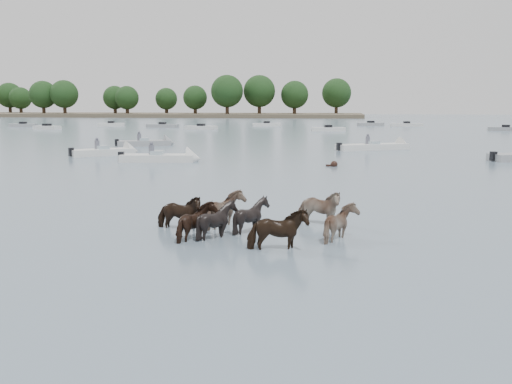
# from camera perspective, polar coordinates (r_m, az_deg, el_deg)

# --- Properties ---
(ground) EXTENTS (400.00, 400.00, 0.00)m
(ground) POSITION_cam_1_polar(r_m,az_deg,el_deg) (16.69, -6.98, -4.39)
(ground) COLOR slate
(ground) RESTS_ON ground
(shoreline) EXTENTS (160.00, 30.00, 1.00)m
(shoreline) POSITION_cam_1_polar(r_m,az_deg,el_deg) (181.62, -15.80, 7.38)
(shoreline) COLOR #4C4233
(shoreline) RESTS_ON ground
(pony_herd) EXTENTS (6.21, 4.64, 1.33)m
(pony_herd) POSITION_cam_1_polar(r_m,az_deg,el_deg) (16.74, -0.56, -2.80)
(pony_herd) COLOR black
(pony_herd) RESTS_ON ground
(swimming_pony) EXTENTS (0.72, 0.44, 0.44)m
(swimming_pony) POSITION_cam_1_polar(r_m,az_deg,el_deg) (35.34, 7.67, 2.70)
(swimming_pony) COLOR black
(swimming_pony) RESTS_ON ground
(motorboat_a) EXTENTS (4.88, 4.35, 1.92)m
(motorboat_a) POSITION_cam_1_polar(r_m,az_deg,el_deg) (44.23, -14.05, 3.88)
(motorboat_a) COLOR silver
(motorboat_a) RESTS_ON ground
(motorboat_b) EXTENTS (5.50, 2.31, 1.92)m
(motorboat_b) POSITION_cam_1_polar(r_m,az_deg,el_deg) (38.31, -8.62, 3.33)
(motorboat_b) COLOR silver
(motorboat_b) RESTS_ON ground
(motorboat_c) EXTENTS (6.63, 4.59, 1.92)m
(motorboat_c) POSITION_cam_1_polar(r_m,az_deg,el_deg) (49.28, 12.30, 4.41)
(motorboat_c) COLOR silver
(motorboat_c) RESTS_ON ground
(motorboat_f) EXTENTS (5.36, 3.79, 1.92)m
(motorboat_f) POSITION_cam_1_polar(r_m,az_deg,el_deg) (53.44, -10.28, 4.80)
(motorboat_f) COLOR gray
(motorboat_f) RESTS_ON ground
(distant_flotilla) EXTENTS (102.56, 27.62, 0.93)m
(distant_flotilla) POSITION_cam_1_polar(r_m,az_deg,el_deg) (88.55, 7.37, 6.40)
(distant_flotilla) COLOR gray
(distant_flotilla) RESTS_ON ground
(treeline) EXTENTS (148.78, 23.99, 11.82)m
(treeline) POSITION_cam_1_polar(r_m,az_deg,el_deg) (180.98, -15.84, 9.29)
(treeline) COLOR #382619
(treeline) RESTS_ON ground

